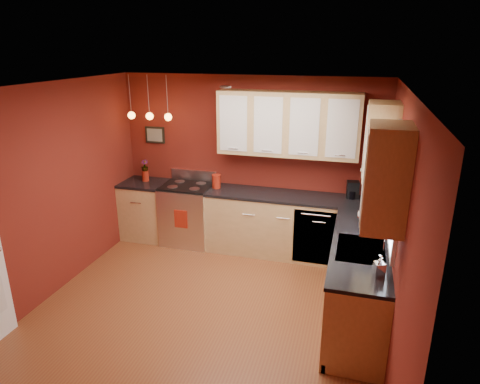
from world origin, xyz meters
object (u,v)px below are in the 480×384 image
(red_canister, at_px, (216,181))
(coffee_maker, at_px, (353,190))
(gas_range, at_px, (188,213))
(soap_pump, at_px, (379,266))
(sink, at_px, (361,251))

(red_canister, xyz_separation_m, coffee_maker, (2.01, 0.10, 0.01))
(gas_range, bearing_deg, soap_pump, -36.37)
(gas_range, height_order, red_canister, red_canister)
(sink, distance_m, coffee_maker, 1.65)
(coffee_maker, relative_size, soap_pump, 1.13)
(gas_range, height_order, coffee_maker, coffee_maker)
(coffee_maker, height_order, soap_pump, coffee_maker)
(sink, xyz_separation_m, coffee_maker, (-0.15, 1.64, 0.14))
(gas_range, height_order, soap_pump, soap_pump)
(red_canister, relative_size, coffee_maker, 0.86)
(red_canister, distance_m, soap_pump, 3.12)
(coffee_maker, bearing_deg, soap_pump, -89.07)
(gas_range, relative_size, sink, 1.59)
(sink, distance_m, soap_pump, 0.59)
(sink, xyz_separation_m, soap_pump, (0.16, -0.55, 0.13))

